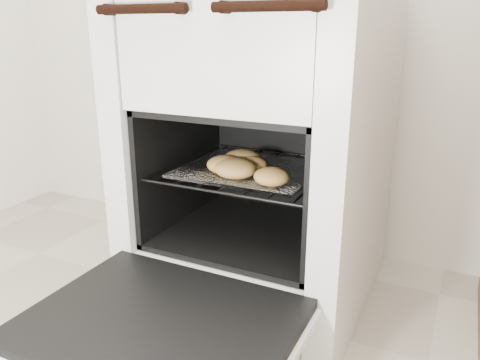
# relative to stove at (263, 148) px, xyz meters

# --- Properties ---
(stove) EXTENTS (0.62, 0.68, 0.94)m
(stove) POSITION_rel_stove_xyz_m (0.00, 0.00, 0.00)
(stove) COLOR silver
(stove) RESTS_ON ground
(oven_door) EXTENTS (0.55, 0.43, 0.04)m
(oven_door) POSITION_rel_stove_xyz_m (0.00, -0.52, -0.26)
(oven_door) COLOR black
(oven_door) RESTS_ON stove
(oven_rack) EXTENTS (0.45, 0.43, 0.01)m
(oven_rack) POSITION_rel_stove_xyz_m (0.00, -0.07, -0.05)
(oven_rack) COLOR black
(oven_rack) RESTS_ON stove
(foil_sheet) EXTENTS (0.35, 0.31, 0.01)m
(foil_sheet) POSITION_rel_stove_xyz_m (0.00, -0.09, -0.04)
(foil_sheet) COLOR white
(foil_sheet) RESTS_ON oven_rack
(baked_rolls) EXTENTS (0.26, 0.24, 0.05)m
(baked_rolls) POSITION_rel_stove_xyz_m (0.00, -0.14, -0.01)
(baked_rolls) COLOR tan
(baked_rolls) RESTS_ON foil_sheet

